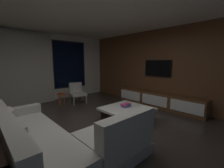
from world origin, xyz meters
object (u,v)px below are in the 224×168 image
object	(u,v)px
coffee_table	(127,114)
media_console	(159,100)
sectional_couch	(55,142)
mounted_tv	(158,68)
accent_chair_near_window	(77,92)
side_stool	(61,95)
book_stack_on_coffee_table	(126,105)

from	to	relation	value
coffee_table	media_console	distance (m)	1.71
sectional_couch	media_console	world-z (taller)	sectional_couch
media_console	mounted_tv	xyz separation A→B (m)	(0.18, 0.20, 1.10)
mounted_tv	sectional_couch	bearing A→B (deg)	-173.06
coffee_table	accent_chair_near_window	distance (m)	2.50
coffee_table	side_stool	world-z (taller)	side_stool
sectional_couch	accent_chair_near_window	xyz separation A→B (m)	(1.96, 2.71, 0.14)
mounted_tv	coffee_table	bearing A→B (deg)	-172.51
coffee_table	book_stack_on_coffee_table	size ratio (longest dim) A/B	4.07
media_console	mounted_tv	distance (m)	1.13
media_console	side_stool	bearing A→B (deg)	133.37
accent_chair_near_window	side_stool	world-z (taller)	accent_chair_near_window
accent_chair_near_window	media_console	distance (m)	3.02
accent_chair_near_window	book_stack_on_coffee_table	bearing A→B (deg)	-87.04
media_console	mounted_tv	size ratio (longest dim) A/B	3.08
media_console	mounted_tv	world-z (taller)	mounted_tv
coffee_table	mounted_tv	distance (m)	2.23
coffee_table	book_stack_on_coffee_table	xyz separation A→B (m)	(0.06, 0.10, 0.22)
book_stack_on_coffee_table	media_console	size ratio (longest dim) A/B	0.09
sectional_couch	side_stool	world-z (taller)	sectional_couch
coffee_table	side_stool	xyz separation A→B (m)	(-0.66, 2.56, 0.19)
sectional_couch	media_console	distance (m)	3.75
accent_chair_near_window	mounted_tv	bearing A→B (deg)	-48.75
sectional_couch	media_console	bearing A→B (deg)	4.27
sectional_couch	accent_chair_near_window	size ratio (longest dim) A/B	3.21
mounted_tv	book_stack_on_coffee_table	bearing A→B (deg)	-175.39
book_stack_on_coffee_table	accent_chair_near_window	distance (m)	2.39
side_stool	sectional_couch	bearing A→B (deg)	-116.15
accent_chair_near_window	media_console	bearing A→B (deg)	-53.84
accent_chair_near_window	media_console	xyz separation A→B (m)	(1.78, -2.43, -0.18)
sectional_couch	mounted_tv	distance (m)	4.09
sectional_couch	side_stool	xyz separation A→B (m)	(1.37, 2.79, 0.08)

